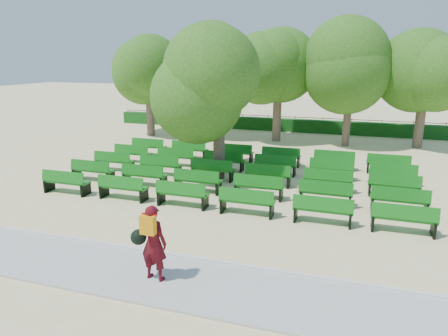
% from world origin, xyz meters
% --- Properties ---
extents(ground, '(120.00, 120.00, 0.00)m').
position_xyz_m(ground, '(0.00, 0.00, 0.00)').
color(ground, beige).
extents(paving, '(30.00, 2.20, 0.06)m').
position_xyz_m(paving, '(0.00, -7.40, 0.03)').
color(paving, '#B1B0AC').
rests_on(paving, ground).
extents(curb, '(30.00, 0.12, 0.10)m').
position_xyz_m(curb, '(0.00, -6.25, 0.05)').
color(curb, silver).
rests_on(curb, ground).
extents(hedge, '(26.00, 0.70, 0.90)m').
position_xyz_m(hedge, '(0.00, 14.00, 0.45)').
color(hedge, '#134A15').
rests_on(hedge, ground).
extents(fence, '(26.00, 0.10, 1.02)m').
position_xyz_m(fence, '(0.00, 14.40, 0.00)').
color(fence, black).
rests_on(fence, ground).
extents(tree_line, '(21.80, 6.80, 7.04)m').
position_xyz_m(tree_line, '(0.00, 10.00, 0.00)').
color(tree_line, '#33661B').
rests_on(tree_line, ground).
extents(bench_array, '(1.94, 0.75, 1.20)m').
position_xyz_m(bench_array, '(0.56, 0.79, 0.10)').
color(bench_array, '#136D16').
rests_on(bench_array, ground).
extents(tree_among, '(3.89, 3.89, 5.68)m').
position_xyz_m(tree_among, '(-0.53, 1.15, 3.90)').
color(tree_among, brown).
rests_on(tree_among, ground).
extents(person, '(0.90, 0.56, 1.88)m').
position_xyz_m(person, '(0.68, -7.50, 1.03)').
color(person, '#4A0A12').
rests_on(person, ground).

